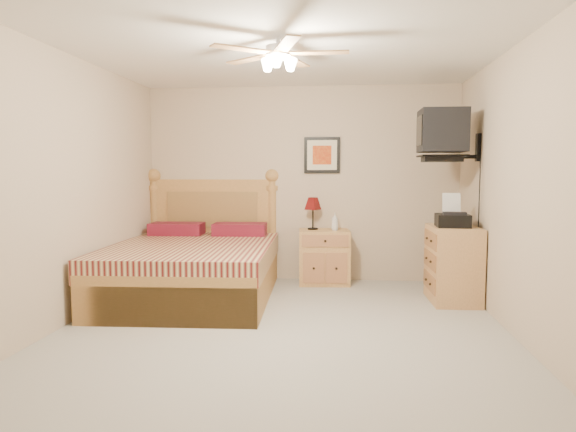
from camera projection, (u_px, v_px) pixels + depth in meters
The scene contains 17 objects.
floor at pixel (281, 332), 4.53m from camera, with size 4.50×4.50×0.00m, color gray.
ceiling at pixel (281, 42), 4.31m from camera, with size 4.00×4.50×0.04m, color white.
wall_back at pixel (301, 184), 6.65m from camera, with size 4.00×0.04×2.50m, color tan.
wall_front at pixel (221, 210), 2.19m from camera, with size 4.00×0.04×2.50m, color tan.
wall_left at pixel (61, 190), 4.63m from camera, with size 0.04×4.50×2.50m, color tan.
wall_right at pixel (522, 191), 4.22m from camera, with size 0.04×4.50×2.50m, color tan.
bed at pixel (193, 233), 5.69m from camera, with size 1.71×2.24×1.45m, color olive, non-canonical shape.
nightstand at pixel (324, 257), 6.46m from camera, with size 0.63×0.47×0.68m, color #A77039.
table_lamp at pixel (313, 213), 6.49m from camera, with size 0.22×0.22×0.41m, color #590B0B, non-canonical shape.
lotion_bottle at pixel (335, 222), 6.39m from camera, with size 0.09×0.09×0.22m, color silver.
framed_picture at pixel (322, 155), 6.57m from camera, with size 0.46×0.04×0.46m, color black.
dresser at pixel (453, 264), 5.55m from camera, with size 0.48×0.70×0.82m, color #A17745.
fax_machine at pixel (453, 210), 5.45m from camera, with size 0.34×0.36×0.36m, color black, non-canonical shape.
magazine_lower at pixel (444, 223), 5.76m from camera, with size 0.22×0.30×0.03m, color #B9AC98.
magazine_upper at pixel (448, 221), 5.76m from camera, with size 0.18×0.24×0.02m, color gray.
wall_tv at pixel (457, 134), 5.52m from camera, with size 0.56×0.46×0.58m, color black, non-canonical shape.
ceiling_fan at pixel (278, 54), 4.13m from camera, with size 1.14×1.14×0.28m, color white, non-canonical shape.
Camera 1 is at (0.51, -4.40, 1.42)m, focal length 32.00 mm.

